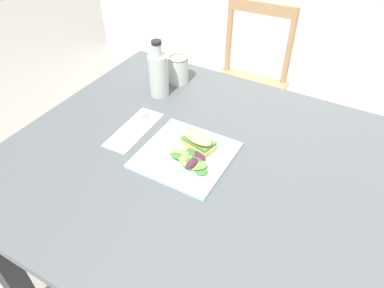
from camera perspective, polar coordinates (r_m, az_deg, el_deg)
dining_table at (r=1.16m, az=2.12°, el=-6.83°), size 1.24×1.03×0.74m
chair_wooden_far at (r=2.01m, az=8.75°, el=9.05°), size 0.43×0.43×0.87m
plate_lunch at (r=1.09m, az=-1.03°, el=-1.78°), size 0.27×0.27×0.01m
sandwich_half_front at (r=1.09m, az=0.91°, el=0.46°), size 0.12×0.08×0.06m
salad_mixed_greens at (r=1.04m, az=-0.28°, el=-2.58°), size 0.14×0.10×0.04m
napkin_folded at (r=1.21m, az=-9.27°, el=2.32°), size 0.10×0.24×0.00m
fork_on_napkin at (r=1.22m, az=-8.85°, el=2.91°), size 0.03×0.19×0.00m
bottle_cold_brew at (r=1.35m, az=-5.39°, el=10.76°), size 0.07×0.07×0.22m
mason_jar_iced_tea at (r=1.44m, az=-2.27°, el=11.82°), size 0.09×0.09×0.11m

